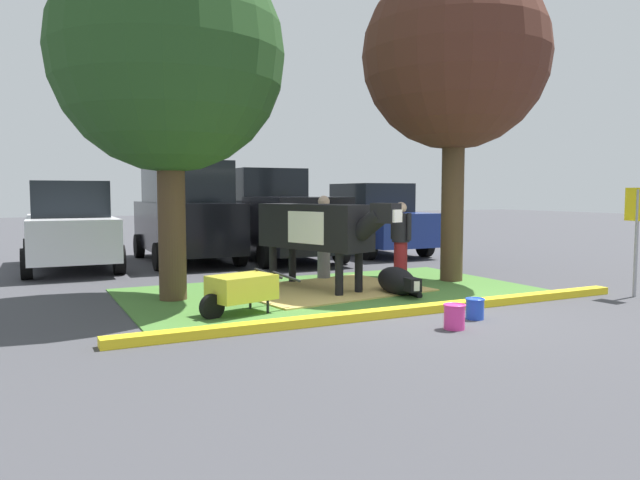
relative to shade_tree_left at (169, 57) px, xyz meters
name	(u,v)px	position (x,y,z in m)	size (l,w,h in m)	color
ground_plane	(416,309)	(3.14, -2.37, -3.91)	(80.00, 80.00, 0.00)	#424247
grass_island	(333,292)	(2.72, -0.47, -3.90)	(7.16, 4.12, 0.02)	#477A33
curb_yellow	(405,311)	(2.72, -2.68, -3.85)	(8.36, 0.24, 0.12)	yellow
hay_bedding	(327,290)	(2.69, -0.31, -3.89)	(3.20, 2.40, 0.04)	tan
shade_tree_left	(169,57)	(0.00, 0.00, 0.00)	(3.71, 3.71, 5.79)	#4C3823
shade_tree_right	(455,58)	(5.44, -0.36, 0.46)	(3.60, 3.60, 6.21)	#4C3823
cow_holstein	(318,228)	(2.55, -0.21, -2.77)	(1.38, 3.05, 1.60)	black
calf_lying	(397,281)	(3.58, -1.21, -3.67)	(0.62, 1.33, 0.48)	black
person_handler	(401,240)	(4.41, -0.09, -3.07)	(0.34, 0.52, 1.58)	maroon
person_visitor_near	(324,235)	(3.26, 0.96, -2.99)	(0.51, 0.34, 1.71)	slate
wheelbarrow	(240,289)	(0.60, -1.61, -3.53)	(1.62, 0.88, 0.63)	gold
parking_sign	(637,220)	(7.08, -3.17, -2.61)	(0.08, 0.44, 1.85)	#99999E
bucket_pink	(454,316)	(2.78, -3.70, -3.74)	(0.29, 0.29, 0.33)	#EA3893
bucket_blue	(475,308)	(3.44, -3.34, -3.76)	(0.27, 0.27, 0.29)	blue
hatchback_white	(70,227)	(-1.18, 5.12, -2.93)	(2.11, 4.45, 2.02)	silver
suv_black	(186,212)	(1.57, 5.38, -2.64)	(2.21, 4.65, 2.52)	black
pickup_truck_black	(276,217)	(3.93, 5.06, -2.80)	(2.33, 5.45, 2.42)	black
sedan_blue	(371,220)	(6.86, 5.02, -2.93)	(2.11, 4.45, 2.02)	navy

